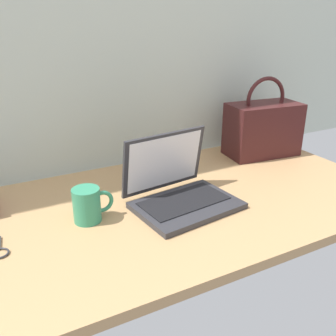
{
  "coord_description": "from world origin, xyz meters",
  "views": [
    {
      "loc": [
        -0.46,
        -0.94,
        0.59
      ],
      "look_at": [
        0.03,
        0.0,
        0.15
      ],
      "focal_mm": 39.88,
      "sensor_mm": 36.0,
      "label": 1
    }
  ],
  "objects_px": {
    "remote_control_near": "(165,169)",
    "coffee_mug": "(88,204)",
    "laptop": "(179,190)",
    "handbag": "(263,128)"
  },
  "relations": [
    {
      "from": "laptop",
      "to": "remote_control_near",
      "type": "height_order",
      "value": "laptop"
    },
    {
      "from": "coffee_mug",
      "to": "remote_control_near",
      "type": "xyz_separation_m",
      "value": [
        0.36,
        0.21,
        -0.04
      ]
    },
    {
      "from": "coffee_mug",
      "to": "handbag",
      "type": "bearing_deg",
      "value": 14.06
    },
    {
      "from": "coffee_mug",
      "to": "handbag",
      "type": "xyz_separation_m",
      "value": [
        0.82,
        0.21,
        0.06
      ]
    },
    {
      "from": "laptop",
      "to": "handbag",
      "type": "height_order",
      "value": "handbag"
    },
    {
      "from": "remote_control_near",
      "to": "handbag",
      "type": "xyz_separation_m",
      "value": [
        0.46,
        -0.01,
        0.1
      ]
    },
    {
      "from": "laptop",
      "to": "handbag",
      "type": "xyz_separation_m",
      "value": [
        0.53,
        0.23,
        0.07
      ]
    },
    {
      "from": "coffee_mug",
      "to": "laptop",
      "type": "bearing_deg",
      "value": -5.06
    },
    {
      "from": "laptop",
      "to": "remote_control_near",
      "type": "relative_size",
      "value": 2.05
    },
    {
      "from": "remote_control_near",
      "to": "coffee_mug",
      "type": "bearing_deg",
      "value": -149.34
    }
  ]
}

